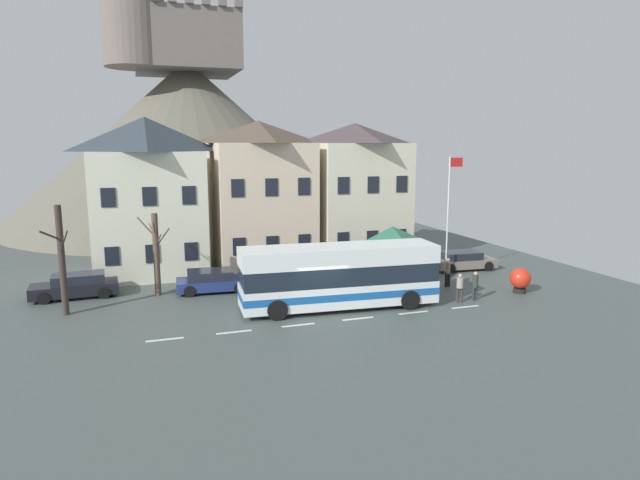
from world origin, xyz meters
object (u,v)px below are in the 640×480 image
at_px(townhouse_02, 354,192).
at_px(parked_car_02, 213,281).
at_px(bus_shelter, 392,236).
at_px(pedestrian_03, 475,284).
at_px(harbour_buoy, 520,279).
at_px(parked_car_03, 367,264).
at_px(pedestrian_02, 436,276).
at_px(townhouse_00, 148,197).
at_px(pedestrian_01, 448,272).
at_px(parked_car_00, 76,286).
at_px(flagpole, 449,208).
at_px(townhouse_01, 260,194).
at_px(pedestrian_00, 460,285).
at_px(bare_tree_01, 62,259).
at_px(transit_bus, 339,277).
at_px(parked_car_01, 462,260).
at_px(hilltop_castle, 189,139).
at_px(bare_tree_00, 156,253).
at_px(public_bench, 402,269).

xyz_separation_m(townhouse_02, parked_car_02, (-11.14, -6.06, -4.27)).
height_order(bus_shelter, pedestrian_03, bus_shelter).
relative_size(parked_car_02, harbour_buoy, 3.01).
xyz_separation_m(parked_car_03, pedestrian_02, (2.08, -5.06, 0.22)).
distance_m(townhouse_00, pedestrian_02, 18.50).
bearing_deg(pedestrian_01, townhouse_00, 151.18).
xyz_separation_m(parked_car_03, pedestrian_03, (3.15, -7.34, 0.22)).
xyz_separation_m(townhouse_00, townhouse_02, (14.26, 0.36, -0.11)).
xyz_separation_m(bus_shelter, harbour_buoy, (6.05, -4.07, -2.15)).
bearing_deg(parked_car_00, pedestrian_03, 156.87).
relative_size(pedestrian_03, flagpole, 0.21).
relative_size(townhouse_01, pedestrian_01, 5.77).
bearing_deg(pedestrian_00, pedestrian_01, 69.17).
bearing_deg(bare_tree_01, transit_bus, -13.78).
bearing_deg(flagpole, transit_bus, -154.44).
relative_size(parked_car_01, pedestrian_01, 2.52).
bearing_deg(hilltop_castle, townhouse_00, -101.80).
distance_m(pedestrian_02, flagpole, 5.27).
distance_m(pedestrian_02, bare_tree_00, 15.72).
relative_size(townhouse_01, pedestrian_00, 6.33).
bearing_deg(parked_car_02, pedestrian_00, -23.56).
xyz_separation_m(pedestrian_01, harbour_buoy, (3.14, -2.51, -0.09)).
xyz_separation_m(parked_car_03, pedestrian_00, (2.12, -7.45, 0.25)).
height_order(townhouse_02, parked_car_02, townhouse_02).
xyz_separation_m(townhouse_01, parked_car_01, (12.46, -5.93, -4.32)).
distance_m(hilltop_castle, harbour_buoy, 39.04).
distance_m(transit_bus, flagpole, 10.30).
bearing_deg(flagpole, public_bench, 161.37).
relative_size(townhouse_01, parked_car_00, 2.15).
relative_size(pedestrian_03, bare_tree_01, 0.29).
distance_m(hilltop_castle, pedestrian_03, 38.35).
bearing_deg(flagpole, bare_tree_01, -177.27).
height_order(townhouse_00, transit_bus, townhouse_00).
xyz_separation_m(parked_car_03, public_bench, (1.99, -1.12, -0.21)).
distance_m(parked_car_01, public_bench, 4.71).
relative_size(transit_bus, bare_tree_01, 1.88).
bearing_deg(parked_car_02, public_bench, 3.92).
relative_size(townhouse_02, parked_car_00, 2.13).
relative_size(hilltop_castle, parked_car_00, 8.28).
relative_size(townhouse_02, pedestrian_01, 5.72).
xyz_separation_m(parked_car_02, parked_car_03, (9.99, 1.03, 0.06)).
relative_size(transit_bus, pedestrian_01, 6.00).
distance_m(townhouse_01, pedestrian_01, 13.82).
xyz_separation_m(hilltop_castle, pedestrian_01, (11.44, -32.80, -7.94)).
distance_m(parked_car_02, flagpole, 15.16).
bearing_deg(parked_car_00, parked_car_02, 167.79).
distance_m(parked_car_00, parked_car_03, 17.27).
bearing_deg(parked_car_03, pedestrian_02, -70.97).
distance_m(townhouse_02, parked_car_02, 13.38).
distance_m(parked_car_01, pedestrian_02, 6.33).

